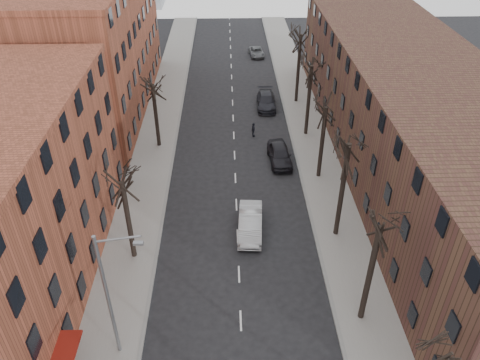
{
  "coord_description": "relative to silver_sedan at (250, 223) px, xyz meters",
  "views": [
    {
      "loc": [
        -0.61,
        -7.25,
        24.05
      ],
      "look_at": [
        0.24,
        21.86,
        4.0
      ],
      "focal_mm": 35.0,
      "sensor_mm": 36.0,
      "label": 1
    }
  ],
  "objects": [
    {
      "name": "tree_right_b",
      "position": [
        6.6,
        -8.56,
        -0.84
      ],
      "size": [
        5.2,
        5.2,
        10.8
      ],
      "primitive_type": null,
      "color": "black",
      "rests_on": "ground"
    },
    {
      "name": "sidewalk_left",
      "position": [
        -9.0,
        14.44,
        -0.77
      ],
      "size": [
        4.0,
        90.0,
        0.15
      ],
      "primitive_type": "cube",
      "color": "gray",
      "rests_on": "ground"
    },
    {
      "name": "sidewalk_right",
      "position": [
        7.0,
        14.44,
        -0.77
      ],
      "size": [
        4.0,
        90.0,
        0.15
      ],
      "primitive_type": "cube",
      "color": "gray",
      "rests_on": "ground"
    },
    {
      "name": "pedestrian_crossing",
      "position": [
        1.04,
        15.19,
        -0.07
      ],
      "size": [
        0.43,
        0.92,
        1.54
      ],
      "primitive_type": "imported",
      "rotation": [
        0.0,
        0.0,
        1.63
      ],
      "color": "black",
      "rests_on": "ground"
    },
    {
      "name": "tree_left_b",
      "position": [
        -8.6,
        13.44,
        -0.84
      ],
      "size": [
        5.2,
        5.2,
        9.5
      ],
      "primitive_type": null,
      "color": "black",
      "rests_on": "ground"
    },
    {
      "name": "parked_car_mid",
      "position": [
        2.91,
        22.17,
        -0.07
      ],
      "size": [
        2.31,
        5.36,
        1.54
      ],
      "primitive_type": "imported",
      "rotation": [
        0.0,
        0.0,
        -0.03
      ],
      "color": "black",
      "rests_on": "ground"
    },
    {
      "name": "tree_left_a",
      "position": [
        -8.6,
        -2.56,
        -0.84
      ],
      "size": [
        5.2,
        5.2,
        9.5
      ],
      "primitive_type": null,
      "color": "black",
      "rests_on": "ground"
    },
    {
      "name": "tree_right_f",
      "position": [
        6.6,
        23.44,
        -0.84
      ],
      "size": [
        5.2,
        5.2,
        11.6
      ],
      "primitive_type": null,
      "color": "black",
      "rests_on": "ground"
    },
    {
      "name": "parked_car_far",
      "position": [
        2.8,
        39.45,
        -0.26
      ],
      "size": [
        2.31,
        4.34,
        1.16
      ],
      "primitive_type": "imported",
      "rotation": [
        0.0,
        0.0,
        0.1
      ],
      "color": "#585B5F",
      "rests_on": "ground"
    },
    {
      "name": "silver_sedan",
      "position": [
        0.0,
        0.0,
        0.0
      ],
      "size": [
        2.11,
        5.21,
        1.68
      ],
      "primitive_type": "imported",
      "rotation": [
        0.0,
        0.0,
        -0.07
      ],
      "color": "#A8ABAF",
      "rests_on": "ground"
    },
    {
      "name": "streetlight",
      "position": [
        -8.03,
        -10.56,
        4.17
      ],
      "size": [
        2.45,
        0.22,
        9.03
      ],
      "color": "slate",
      "rests_on": "ground"
    },
    {
      "name": "parked_car_near",
      "position": [
        3.28,
        10.1,
        0.01
      ],
      "size": [
        2.3,
        5.08,
        1.69
      ],
      "primitive_type": "imported",
      "rotation": [
        0.0,
        0.0,
        0.06
      ],
      "color": "black",
      "rests_on": "ground"
    },
    {
      "name": "building_right",
      "position": [
        15.0,
        9.44,
        4.16
      ],
      "size": [
        12.0,
        50.0,
        10.0
      ],
      "primitive_type": "cube",
      "color": "#4B3123",
      "rests_on": "ground"
    },
    {
      "name": "building_left_far",
      "position": [
        -17.0,
        23.44,
        6.16
      ],
      "size": [
        12.0,
        28.0,
        14.0
      ],
      "primitive_type": "cube",
      "color": "brown",
      "rests_on": "ground"
    },
    {
      "name": "tree_right_d",
      "position": [
        6.6,
        7.44,
        -0.84
      ],
      "size": [
        5.2,
        5.2,
        10.0
      ],
      "primitive_type": null,
      "color": "black",
      "rests_on": "ground"
    },
    {
      "name": "tree_right_c",
      "position": [
        6.6,
        -0.56,
        -0.84
      ],
      "size": [
        5.2,
        5.2,
        11.6
      ],
      "primitive_type": null,
      "color": "black",
      "rests_on": "ground"
    },
    {
      "name": "tree_right_e",
      "position": [
        6.6,
        15.44,
        -0.84
      ],
      "size": [
        5.2,
        5.2,
        10.8
      ],
      "primitive_type": null,
      "color": "black",
      "rests_on": "ground"
    }
  ]
}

